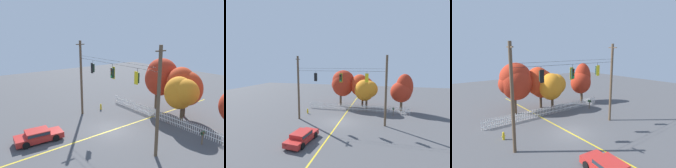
{
  "view_description": "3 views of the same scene",
  "coord_description": "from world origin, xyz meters",
  "views": [
    {
      "loc": [
        16.77,
        -12.73,
        9.96
      ],
      "look_at": [
        -0.3,
        0.3,
        4.91
      ],
      "focal_mm": 34.84,
      "sensor_mm": 36.0,
      "label": 1
    },
    {
      "loc": [
        5.51,
        -22.39,
        8.13
      ],
      "look_at": [
        -0.33,
        0.5,
        5.25
      ],
      "focal_mm": 27.66,
      "sensor_mm": 36.0,
      "label": 2
    },
    {
      "loc": [
        -11.88,
        -14.36,
        8.5
      ],
      "look_at": [
        -0.72,
        0.22,
        5.18
      ],
      "focal_mm": 31.0,
      "sensor_mm": 36.0,
      "label": 3
    }
  ],
  "objects": [
    {
      "name": "traffic_signal_southbound_primary",
      "position": [
        -3.37,
        -0.01,
        6.2
      ],
      "size": [
        0.43,
        0.38,
        1.44
      ],
      "color": "black"
    },
    {
      "name": "fire_hydrant",
      "position": [
        -6.0,
        2.78,
        0.38
      ],
      "size": [
        0.38,
        0.22,
        0.78
      ],
      "color": "gold",
      "rests_on": "ground"
    },
    {
      "name": "roadside_mailbox",
      "position": [
        7.38,
        4.79,
        1.07
      ],
      "size": [
        0.25,
        0.44,
        1.32
      ],
      "color": "brown",
      "rests_on": "ground"
    },
    {
      "name": "ground",
      "position": [
        0.0,
        0.0,
        0.0
      ],
      "size": [
        80.0,
        80.0,
        0.0
      ],
      "primitive_type": "plane",
      "color": "#4C4C4F"
    },
    {
      "name": "parked_car",
      "position": [
        -2.3,
        -6.85,
        0.6
      ],
      "size": [
        2.19,
        4.47,
        1.15
      ],
      "color": "red",
      "rests_on": "ground"
    },
    {
      "name": "autumn_maple_far_west",
      "position": [
        8.97,
        8.22,
        3.62
      ],
      "size": [
        3.66,
        2.95,
        6.31
      ],
      "color": "brown",
      "rests_on": "ground"
    },
    {
      "name": "traffic_signal_northbound_secondary",
      "position": [
        0.16,
        0.01,
        6.16
      ],
      "size": [
        0.43,
        0.38,
        1.52
      ],
      "color": "black"
    },
    {
      "name": "autumn_oak_far_east",
      "position": [
        2.92,
        7.58,
        3.48
      ],
      "size": [
        3.98,
        3.25,
        5.26
      ],
      "color": "brown",
      "rests_on": "ground"
    },
    {
      "name": "white_picket_fence",
      "position": [
        1.44,
        6.21,
        0.56
      ],
      "size": [
        17.15,
        0.06,
        1.12
      ],
      "color": "white",
      "rests_on": "ground"
    },
    {
      "name": "autumn_maple_near_fence",
      "position": [
        -1.74,
        9.45,
        4.36
      ],
      "size": [
        4.38,
        4.06,
        6.78
      ],
      "color": "brown",
      "rests_on": "ground"
    },
    {
      "name": "signal_support_span",
      "position": [
        0.0,
        -0.0,
        4.64
      ],
      "size": [
        12.43,
        1.1,
        9.12
      ],
      "color": "brown",
      "rests_on": "ground"
    },
    {
      "name": "autumn_maple_mid",
      "position": [
        2.0,
        9.41,
        3.78
      ],
      "size": [
        4.35,
        3.51,
        6.05
      ],
      "color": "#473828",
      "rests_on": "ground"
    },
    {
      "name": "lane_centerline_stripe",
      "position": [
        0.0,
        0.0,
        0.0
      ],
      "size": [
        0.16,
        36.0,
        0.01
      ],
      "primitive_type": "cube",
      "color": "gold",
      "rests_on": "ground"
    },
    {
      "name": "traffic_signal_northbound_primary",
      "position": [
        3.65,
        -0.01,
        6.24
      ],
      "size": [
        0.43,
        0.38,
        1.4
      ],
      "color": "black"
    }
  ]
}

